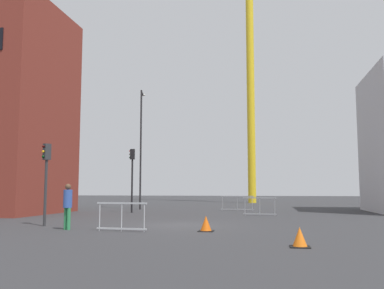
{
  "coord_description": "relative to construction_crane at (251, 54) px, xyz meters",
  "views": [
    {
      "loc": [
        3.82,
        -18.52,
        1.59
      ],
      "look_at": [
        0.0,
        3.06,
        3.87
      ],
      "focal_mm": 39.89,
      "sensor_mm": 36.0,
      "label": 1
    }
  ],
  "objects": [
    {
      "name": "traffic_cone_striped",
      "position": [
        2.48,
        -37.08,
        -17.11
      ],
      "size": [
        0.54,
        0.54,
        0.55
      ],
      "color": "black",
      "rests_on": "ground"
    },
    {
      "name": "safety_barrier_mid_span",
      "position": [
        1.15,
        -23.31,
        -16.8
      ],
      "size": [
        1.96,
        0.23,
        1.08
      ],
      "color": "gray",
      "rests_on": "ground"
    },
    {
      "name": "safety_barrier_rear",
      "position": [
        -0.58,
        -17.78,
        -16.8
      ],
      "size": [
        2.43,
        0.23,
        1.08
      ],
      "color": "gray",
      "rests_on": "ground"
    },
    {
      "name": "traffic_light_verge",
      "position": [
        -7.39,
        -21.52,
        -14.51
      ],
      "size": [
        0.37,
        0.25,
        4.28
      ],
      "color": "black",
      "rests_on": "ground"
    },
    {
      "name": "construction_crane",
      "position": [
        0.0,
        0.0,
        0.0
      ],
      "size": [
        12.59,
        6.59,
        27.87
      ],
      "color": "yellow",
      "rests_on": "ground"
    },
    {
      "name": "traffic_light_far",
      "position": [
        -7.82,
        -32.14,
        -14.96
      ],
      "size": [
        0.35,
        0.39,
        3.54
      ],
      "color": "#2D2D30",
      "rests_on": "ground"
    },
    {
      "name": "pedestrian_walking",
      "position": [
        -6.1,
        -33.5,
        -16.32
      ],
      "size": [
        0.34,
        0.34,
        1.79
      ],
      "color": "#2D844C",
      "rests_on": "ground"
    },
    {
      "name": "ground",
      "position": [
        -2.18,
        -30.72,
        -17.37
      ],
      "size": [
        160.0,
        160.0,
        0.0
      ],
      "primitive_type": "plane",
      "color": "#333335"
    },
    {
      "name": "safety_barrier_left_run",
      "position": [
        -3.79,
        -33.75,
        -16.8
      ],
      "size": [
        2.0,
        0.2,
        1.08
      ],
      "color": "#B2B5BA",
      "rests_on": "ground"
    },
    {
      "name": "streetlamp_tall",
      "position": [
        -8.16,
        -17.02,
        -12.03
      ],
      "size": [
        0.53,
        1.41,
        9.42
      ],
      "color": "#232326",
      "rests_on": "ground"
    },
    {
      "name": "traffic_cone_orange",
      "position": [
        -0.67,
        -33.2,
        -17.1
      ],
      "size": [
        0.57,
        0.57,
        0.58
      ],
      "color": "black",
      "rests_on": "ground"
    }
  ]
}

